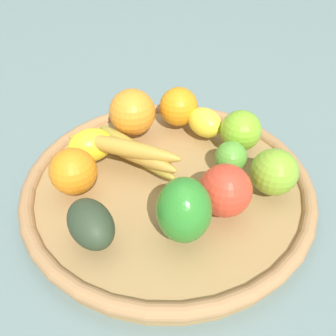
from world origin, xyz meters
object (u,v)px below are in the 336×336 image
apple_2 (225,190)px  lemon_1 (206,123)px  orange_0 (179,107)px  avocado (91,224)px  apple_0 (241,131)px  banana_bunch (129,149)px  bell_pepper (184,210)px  orange_1 (73,171)px  orange_2 (132,112)px  apple_1 (274,172)px  lemon_0 (91,145)px  lime_0 (231,157)px

apple_2 → lemon_1: (0.15, 0.10, -0.01)m
lemon_1 → orange_0: (0.01, 0.06, 0.01)m
avocado → orange_0: orange_0 is taller
apple_0 → apple_2: apple_2 is taller
banana_bunch → lemon_1: size_ratio=2.86×
avocado → lemon_1: bearing=-6.1°
bell_pepper → orange_1: bearing=-120.2°
orange_2 → apple_1: (-0.03, -0.26, -0.01)m
lemon_0 → banana_bunch: size_ratio=0.38×
bell_pepper → apple_2: bearing=124.8°
orange_2 → avocado: orange_2 is taller
apple_0 → lime_0: 0.06m
banana_bunch → apple_2: 0.18m
banana_bunch → avocado: 0.16m
orange_0 → lemon_1: bearing=-99.0°
apple_1 → orange_1: size_ratio=0.99×
lemon_0 → apple_0: 0.25m
avocado → orange_1: bearing=51.9°
avocado → orange_0: 0.29m
orange_2 → apple_0: bearing=-75.1°
lemon_1 → orange_0: bearing=81.0°
apple_0 → lime_0: apple_0 is taller
lemon_1 → apple_1: size_ratio=0.98×
banana_bunch → bell_pepper: (-0.09, -0.14, 0.02)m
banana_bunch → apple_0: 0.19m
orange_1 → avocado: bearing=-128.1°
orange_2 → lemon_1: 0.13m
banana_bunch → orange_1: (-0.09, 0.03, 0.01)m
apple_2 → bell_pepper: (-0.07, 0.03, 0.01)m
banana_bunch → lemon_0: bearing=111.3°
lemon_0 → lime_0: 0.22m
apple_2 → bell_pepper: size_ratio=0.83×
lemon_0 → apple_2: (-0.00, -0.23, 0.01)m
lemon_0 → apple_2: apple_2 is taller
orange_0 → lime_0: bearing=-120.2°
lemon_0 → bell_pepper: bell_pepper is taller
lemon_1 → bell_pepper: 0.23m
banana_bunch → bell_pepper: 0.17m
orange_0 → avocado: bearing=-174.4°
orange_2 → orange_0: bearing=-42.3°
orange_2 → apple_2: 0.24m
banana_bunch → bell_pepper: size_ratio=2.16×
apple_1 → orange_0: same height
orange_2 → lemon_0: bearing=170.1°
orange_2 → orange_1: orange_2 is taller
orange_1 → bell_pepper: (0.00, -0.18, 0.01)m
apple_0 → bell_pepper: size_ratio=0.77×
orange_0 → apple_0: bearing=-96.9°
lemon_0 → apple_2: size_ratio=0.99×
lime_0 → bell_pepper: (-0.15, 0.01, 0.02)m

